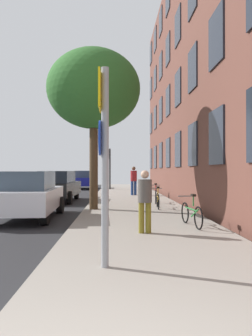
{
  "coord_description": "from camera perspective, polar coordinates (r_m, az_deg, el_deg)",
  "views": [
    {
      "loc": [
        0.26,
        -1.8,
        1.66
      ],
      "look_at": [
        0.74,
        12.97,
        1.77
      ],
      "focal_mm": 34.61,
      "sensor_mm": 36.0,
      "label": 1
    }
  ],
  "objects": [
    {
      "name": "sidewalk",
      "position": [
        16.9,
        1.02,
        -5.86
      ],
      "size": [
        4.2,
        38.0,
        0.12
      ],
      "primitive_type": "cube",
      "color": "gray",
      "rests_on": "ground"
    },
    {
      "name": "tree_near",
      "position": [
        13.35,
        -5.7,
        13.54
      ],
      "size": [
        3.72,
        3.72,
        6.37
      ],
      "color": "#4C3823",
      "rests_on": "sidewalk"
    },
    {
      "name": "ground_plane",
      "position": [
        17.09,
        -10.85,
        -5.99
      ],
      "size": [
        41.8,
        41.8,
        0.0
      ],
      "primitive_type": "plane",
      "color": "#332D28"
    },
    {
      "name": "car_2",
      "position": [
        29.11,
        -7.45,
        -2.03
      ],
      "size": [
        1.83,
        4.04,
        1.62
      ],
      "color": "navy",
      "rests_on": "road_asphalt"
    },
    {
      "name": "traffic_light",
      "position": [
        26.74,
        -3.08,
        1.2
      ],
      "size": [
        0.43,
        0.24,
        3.34
      ],
      "color": "black",
      "rests_on": "sidewalk"
    },
    {
      "name": "car_0",
      "position": [
        11.55,
        -16.92,
        -4.47
      ],
      "size": [
        2.07,
        4.28,
        1.62
      ],
      "color": "silver",
      "rests_on": "road_asphalt"
    },
    {
      "name": "building_facade",
      "position": [
        17.42,
        10.03,
        16.62
      ],
      "size": [
        0.56,
        27.0,
        13.49
      ],
      "color": "brown",
      "rests_on": "ground"
    },
    {
      "name": "road_asphalt",
      "position": [
        17.54,
        -17.68,
        -5.82
      ],
      "size": [
        7.0,
        38.0,
        0.01
      ],
      "primitive_type": "cube",
      "color": "#232326",
      "rests_on": "ground"
    },
    {
      "name": "sign_post",
      "position": [
        5.19,
        -3.99,
        3.09
      ],
      "size": [
        0.16,
        0.6,
        3.19
      ],
      "color": "gray",
      "rests_on": "sidewalk"
    },
    {
      "name": "pedestrian_0",
      "position": [
        8.01,
        3.34,
        -5.15
      ],
      "size": [
        0.46,
        0.46,
        1.54
      ],
      "color": "olive",
      "rests_on": "sidewalk"
    },
    {
      "name": "bicycle_2",
      "position": [
        15.49,
        5.25,
        -4.79
      ],
      "size": [
        0.42,
        1.62,
        0.93
      ],
      "color": "black",
      "rests_on": "sidewalk"
    },
    {
      "name": "pedestrian_1",
      "position": [
        20.21,
        1.37,
        -1.9
      ],
      "size": [
        0.55,
        0.55,
        1.79
      ],
      "color": "navy",
      "rests_on": "sidewalk"
    },
    {
      "name": "bicycle_0",
      "position": [
        9.19,
        11.46,
        -7.87
      ],
      "size": [
        0.42,
        1.69,
        0.9
      ],
      "color": "black",
      "rests_on": "sidewalk"
    },
    {
      "name": "car_1",
      "position": [
        17.5,
        -11.88,
        -3.1
      ],
      "size": [
        1.95,
        4.45,
        1.62
      ],
      "color": "black",
      "rests_on": "road_asphalt"
    },
    {
      "name": "bicycle_1",
      "position": [
        13.29,
        5.63,
        -5.59
      ],
      "size": [
        0.42,
        1.59,
        0.89
      ],
      "color": "black",
      "rests_on": "sidewalk"
    }
  ]
}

